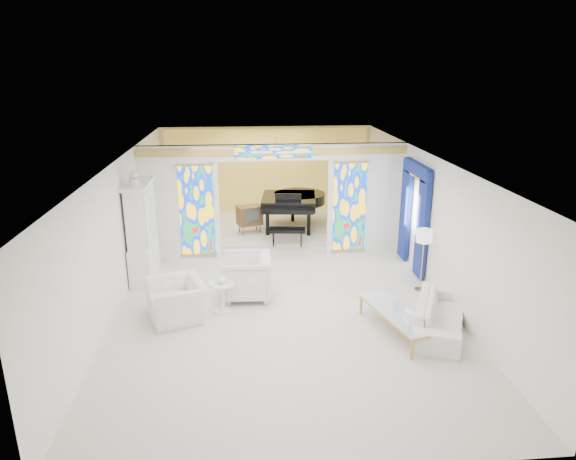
{
  "coord_description": "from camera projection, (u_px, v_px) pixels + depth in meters",
  "views": [
    {
      "loc": [
        -0.78,
        -11.2,
        4.95
      ],
      "look_at": [
        0.22,
        0.2,
        1.25
      ],
      "focal_mm": 32.0,
      "sensor_mm": 36.0,
      "label": 1
    }
  ],
  "objects": [
    {
      "name": "sofa",
      "position": [
        440.0,
        315.0,
        9.94
      ],
      "size": [
        1.68,
        2.35,
        0.64
      ],
      "primitive_type": "imported",
      "rotation": [
        0.0,
        0.0,
        1.15
      ],
      "color": "silver",
      "rests_on": "floor"
    },
    {
      "name": "tv_console",
      "position": [
        250.0,
        215.0,
        15.15
      ],
      "size": [
        0.81,
        0.67,
        0.81
      ],
      "rotation": [
        0.0,
        0.0,
        0.33
      ],
      "color": "brown",
      "rests_on": "alcove_platform"
    },
    {
      "name": "chandelier",
      "position": [
        276.0,
        149.0,
        15.22
      ],
      "size": [
        0.48,
        0.48,
        0.3
      ],
      "primitive_type": "cylinder",
      "color": "gold",
      "rests_on": "ceiling"
    },
    {
      "name": "armchair_right",
      "position": [
        246.0,
        276.0,
        11.33
      ],
      "size": [
        1.12,
        1.09,
        0.98
      ],
      "primitive_type": "imported",
      "rotation": [
        0.0,
        0.0,
        -1.61
      ],
      "color": "white",
      "rests_on": "floor"
    },
    {
      "name": "gold_curtain_back",
      "position": [
        267.0,
        172.0,
        17.31
      ],
      "size": [
        6.7,
        0.1,
        2.9
      ],
      "primitive_type": "cube",
      "color": "gold",
      "rests_on": "wall_back"
    },
    {
      "name": "floor_lamp",
      "position": [
        424.0,
        239.0,
        11.44
      ],
      "size": [
        0.36,
        0.36,
        1.46
      ],
      "rotation": [
        0.0,
        0.0,
        0.03
      ],
      "color": "gold",
      "rests_on": "floor"
    },
    {
      "name": "stained_glass_right",
      "position": [
        349.0,
        207.0,
        13.76
      ],
      "size": [
        0.9,
        0.04,
        2.4
      ],
      "primitive_type": "cube",
      "color": "gold",
      "rests_on": "partition_wall"
    },
    {
      "name": "china_cabinet",
      "position": [
        142.0,
        232.0,
        12.14
      ],
      "size": [
        0.56,
        1.46,
        2.72
      ],
      "color": "white",
      "rests_on": "floor"
    },
    {
      "name": "armchair_left",
      "position": [
        177.0,
        300.0,
        10.42
      ],
      "size": [
        1.39,
        1.48,
        0.78
      ],
      "primitive_type": "imported",
      "rotation": [
        0.0,
        0.0,
        -1.22
      ],
      "color": "white",
      "rests_on": "floor"
    },
    {
      "name": "grand_piano",
      "position": [
        294.0,
        201.0,
        15.62
      ],
      "size": [
        2.12,
        3.09,
        1.21
      ],
      "rotation": [
        0.0,
        0.0,
        -0.11
      ],
      "color": "black",
      "rests_on": "alcove_platform"
    },
    {
      "name": "floor",
      "position": [
        279.0,
        283.0,
        12.2
      ],
      "size": [
        12.0,
        12.0,
        0.0
      ],
      "primitive_type": "plane",
      "color": "silver",
      "rests_on": "ground"
    },
    {
      "name": "vase",
      "position": [
        222.0,
        279.0,
        10.56
      ],
      "size": [
        0.23,
        0.23,
        0.2
      ],
      "primitive_type": "imported",
      "rotation": [
        0.0,
        0.0,
        0.18
      ],
      "color": "silver",
      "rests_on": "side_table"
    },
    {
      "name": "wall_front",
      "position": [
        315.0,
        371.0,
        6.05
      ],
      "size": [
        7.0,
        0.02,
        3.0
      ],
      "primitive_type": "cube",
      "color": "white",
      "rests_on": "floor"
    },
    {
      "name": "blue_drapes",
      "position": [
        414.0,
        208.0,
        12.66
      ],
      "size": [
        0.14,
        1.85,
        2.65
      ],
      "color": "navy",
      "rests_on": "wall_right"
    },
    {
      "name": "wall_left",
      "position": [
        123.0,
        227.0,
        11.45
      ],
      "size": [
        0.02,
        12.0,
        3.0
      ],
      "primitive_type": "cube",
      "color": "white",
      "rests_on": "floor"
    },
    {
      "name": "partition_wall",
      "position": [
        274.0,
        195.0,
        13.58
      ],
      "size": [
        7.0,
        0.22,
        3.0
      ],
      "color": "white",
      "rests_on": "floor"
    },
    {
      "name": "side_table",
      "position": [
        222.0,
        293.0,
        10.66
      ],
      "size": [
        0.65,
        0.65,
        0.64
      ],
      "rotation": [
        0.0,
        0.0,
        -0.31
      ],
      "color": "white",
      "rests_on": "floor"
    },
    {
      "name": "alcove_platform",
      "position": [
        270.0,
        227.0,
        16.06
      ],
      "size": [
        6.8,
        3.8,
        0.18
      ],
      "primitive_type": "cube",
      "color": "silver",
      "rests_on": "floor"
    },
    {
      "name": "coffee_table",
      "position": [
        396.0,
        314.0,
        9.82
      ],
      "size": [
        1.13,
        2.07,
        0.44
      ],
      "rotation": [
        0.0,
        0.0,
        0.28
      ],
      "color": "white",
      "rests_on": "floor"
    },
    {
      "name": "stained_glass_left",
      "position": [
        197.0,
        211.0,
        13.42
      ],
      "size": [
        0.9,
        0.04,
        2.4
      ],
      "primitive_type": "cube",
      "color": "gold",
      "rests_on": "partition_wall"
    },
    {
      "name": "wall_right",
      "position": [
        428.0,
        219.0,
        12.03
      ],
      "size": [
        0.02,
        12.0,
        3.0
      ],
      "primitive_type": "cube",
      "color": "white",
      "rests_on": "floor"
    },
    {
      "name": "wall_back",
      "position": [
        267.0,
        171.0,
        17.43
      ],
      "size": [
        7.0,
        0.02,
        3.0
      ],
      "primitive_type": "cube",
      "color": "white",
      "rests_on": "floor"
    },
    {
      "name": "ceiling",
      "position": [
        279.0,
        158.0,
        11.28
      ],
      "size": [
        7.0,
        12.0,
        0.02
      ],
      "primitive_type": "cube",
      "color": "white",
      "rests_on": "wall_back"
    },
    {
      "name": "stained_glass_transom",
      "position": [
        274.0,
        152.0,
        13.12
      ],
      "size": [
        2.0,
        0.04,
        0.34
      ],
      "primitive_type": "cube",
      "color": "gold",
      "rests_on": "partition_wall"
    }
  ]
}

